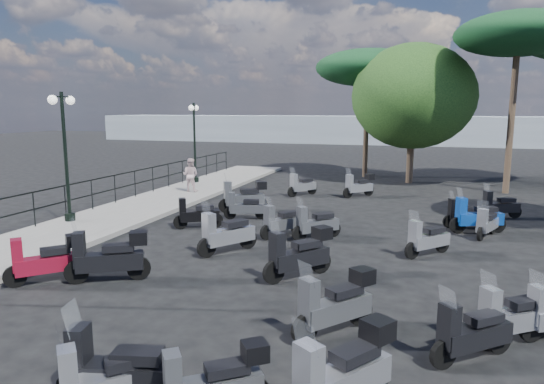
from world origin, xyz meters
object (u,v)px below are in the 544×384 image
(scooter_1, at_px, (46,260))
(scooter_22, at_px, (499,206))
(scooter_24, at_px, (471,334))
(scooter_25, at_px, (477,217))
(pine_0, at_px, (518,35))
(lamp_post_1, at_px, (65,148))
(scooter_19, at_px, (511,318))
(scooter_21, at_px, (487,224))
(scooter_12, at_px, (109,382))
(scooter_10, at_px, (302,186))
(broadleaf_tree, at_px, (413,97))
(scooter_2, at_px, (226,234))
(scooter_8, at_px, (109,257))
(scooter_7, at_px, (118,372))
(scooter_14, at_px, (282,222))
(pine_2, at_px, (368,68))
(scooter_5, at_px, (244,197))
(scooter_13, at_px, (335,305))
(scooter_3, at_px, (197,215))
(scooter_15, at_px, (316,224))
(scooter_20, at_px, (427,240))
(scooter_11, at_px, (213,384))
(scooter_17, at_px, (343,374))
(scooter_4, at_px, (245,207))
(lamp_post_2, at_px, (194,137))
(scooter_16, at_px, (359,186))
(scooter_9, at_px, (299,255))
(scooter_26, at_px, (465,215))
(pedestrian_far, at_px, (190,175))

(scooter_1, bearing_deg, scooter_22, -92.72)
(scooter_24, bearing_deg, scooter_25, -46.90)
(scooter_24, distance_m, pine_0, 17.93)
(lamp_post_1, distance_m, scooter_19, 13.43)
(scooter_21, bearing_deg, scooter_12, 86.63)
(scooter_10, xyz_separation_m, broadleaf_tree, (4.34, 5.43, 3.93))
(scooter_2, relative_size, scooter_21, 1.15)
(scooter_8, xyz_separation_m, scooter_22, (8.99, 9.43, -0.12))
(scooter_7, height_order, scooter_24, scooter_7)
(scooter_10, xyz_separation_m, scooter_14, (1.17, -6.97, 0.00))
(pine_2, bearing_deg, pine_0, -27.25)
(scooter_5, height_order, scooter_7, scooter_5)
(scooter_7, bearing_deg, scooter_13, -51.03)
(scooter_13, bearing_deg, scooter_24, -149.17)
(scooter_3, relative_size, scooter_15, 1.08)
(scooter_22, bearing_deg, scooter_20, 131.65)
(scooter_7, bearing_deg, scooter_11, -95.71)
(scooter_5, distance_m, scooter_17, 12.24)
(scooter_10, distance_m, scooter_15, 7.23)
(pine_0, bearing_deg, pine_2, 152.75)
(scooter_13, relative_size, scooter_19, 1.08)
(scooter_17, xyz_separation_m, scooter_22, (3.31, 12.55, -0.10))
(pine_0, bearing_deg, scooter_1, -125.62)
(scooter_1, xyz_separation_m, scooter_3, (0.91, 5.46, -0.06))
(scooter_15, xyz_separation_m, pine_0, (6.45, 10.41, 6.46))
(scooter_13, distance_m, scooter_14, 6.32)
(scooter_4, distance_m, scooter_21, 7.68)
(scooter_2, relative_size, pine_2, 0.23)
(scooter_4, bearing_deg, scooter_20, -130.86)
(scooter_3, relative_size, scooter_10, 1.01)
(lamp_post_2, xyz_separation_m, scooter_14, (7.02, -8.37, -1.93))
(lamp_post_2, distance_m, scooter_13, 17.21)
(scooter_11, height_order, scooter_16, scooter_16)
(scooter_10, distance_m, scooter_11, 15.67)
(lamp_post_2, height_order, scooter_11, lamp_post_2)
(scooter_4, xyz_separation_m, scooter_17, (5.05, -9.77, 0.12))
(scooter_4, height_order, scooter_5, scooter_5)
(scooter_1, bearing_deg, scooter_9, -115.93)
(scooter_5, relative_size, scooter_16, 1.27)
(scooter_26, bearing_deg, scooter_16, 19.71)
(scooter_15, xyz_separation_m, scooter_25, (4.53, 2.22, 0.04))
(scooter_11, xyz_separation_m, scooter_24, (3.10, 2.42, -0.02))
(scooter_16, height_order, scooter_26, scooter_16)
(scooter_1, height_order, scooter_22, scooter_1)
(pine_0, bearing_deg, scooter_22, -99.73)
(scooter_19, distance_m, scooter_24, 1.05)
(scooter_15, bearing_deg, lamp_post_2, -0.12)
(pedestrian_far, relative_size, pine_0, 0.19)
(scooter_1, height_order, scooter_21, scooter_1)
(scooter_19, xyz_separation_m, pine_2, (-4.73, 19.17, 5.51))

